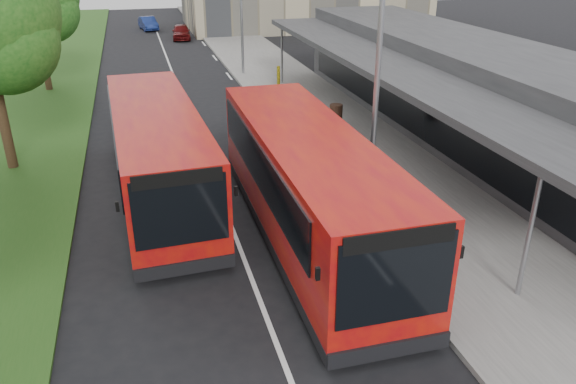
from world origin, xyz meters
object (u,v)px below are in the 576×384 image
(litter_bin, at_px, (336,116))
(bollard, at_px, (278,76))
(tree_far, at_px, (33,0))
(bus_second, at_px, (158,153))
(car_near, at_px, (181,32))
(bus_main, at_px, (308,186))
(car_far, at_px, (148,23))
(lamp_post_near, at_px, (375,62))

(litter_bin, bearing_deg, bollard, 93.98)
(litter_bin, relative_size, bollard, 0.93)
(tree_far, height_order, bus_second, tree_far)
(bollard, bearing_deg, litter_bin, -86.02)
(car_near, bearing_deg, bollard, -74.38)
(bus_main, xyz_separation_m, car_far, (-2.63, 41.52, -1.02))
(tree_far, distance_m, bollard, 13.47)
(bollard, bearing_deg, car_near, 101.34)
(car_far, bearing_deg, bus_main, -95.41)
(car_near, bearing_deg, car_far, 116.30)
(bus_main, xyz_separation_m, car_near, (-0.19, 35.48, -0.99))
(bus_main, height_order, car_far, bus_main)
(tree_far, bearing_deg, bollard, -12.77)
(lamp_post_near, bearing_deg, litter_bin, 76.72)
(litter_bin, xyz_separation_m, bollard, (-0.56, 8.02, 0.04))
(bus_main, distance_m, litter_bin, 9.95)
(bus_main, distance_m, car_near, 35.49)
(bus_second, height_order, car_far, bus_second)
(tree_far, bearing_deg, car_far, 73.60)
(bus_main, relative_size, litter_bin, 10.78)
(lamp_post_near, xyz_separation_m, bus_main, (-2.13, -0.83, -3.11))
(bus_second, bearing_deg, lamp_post_near, -29.91)
(bus_second, relative_size, car_near, 2.98)
(lamp_post_near, relative_size, car_near, 2.23)
(bus_second, bearing_deg, bollard, 58.16)
(tree_far, distance_m, bus_second, 17.13)
(lamp_post_near, xyz_separation_m, bus_second, (-5.95, 3.06, -3.18))
(bus_main, relative_size, bollard, 9.99)
(car_far, bearing_deg, lamp_post_near, -92.36)
(bus_main, bearing_deg, tree_far, 114.26)
(tree_far, bearing_deg, bus_main, -65.66)
(litter_bin, bearing_deg, car_near, 99.14)
(lamp_post_near, bearing_deg, car_far, 96.68)
(tree_far, height_order, car_far, tree_far)
(car_far, bearing_deg, bollard, -84.95)
(tree_far, distance_m, lamp_post_near, 22.06)
(bollard, distance_m, car_far, 25.23)
(bus_second, distance_m, car_far, 37.66)
(bollard, height_order, car_far, bollard)
(car_far, bearing_deg, tree_far, -115.43)
(lamp_post_near, distance_m, car_far, 41.17)
(lamp_post_near, relative_size, litter_bin, 7.80)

